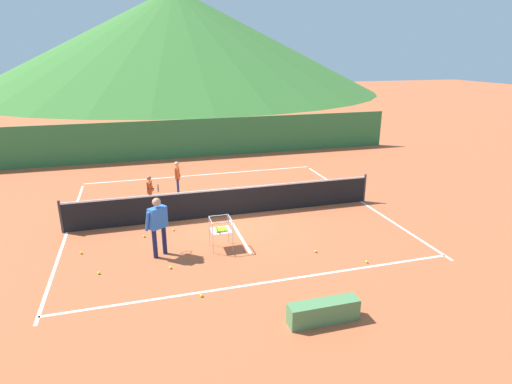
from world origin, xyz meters
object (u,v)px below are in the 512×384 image
instructor (158,221)px  student_1 (177,175)px  tennis_ball_2 (144,236)px  tennis_ball_5 (81,253)px  tennis_ball_6 (367,262)px  courtside_bench (323,312)px  tennis_ball_3 (173,230)px  ball_cart (221,229)px  tennis_ball_1 (315,251)px  student_0 (150,189)px  tennis_ball_7 (171,268)px  tennis_net (227,202)px  tennis_ball_0 (201,296)px  tennis_ball_4 (99,273)px

instructor → student_1: instructor is taller
tennis_ball_2 → tennis_ball_5: 1.83m
tennis_ball_6 → courtside_bench: bearing=-137.4°
tennis_ball_2 → tennis_ball_3: bearing=14.8°
ball_cart → tennis_ball_1: size_ratio=13.22×
tennis_ball_5 → student_0: bearing=56.8°
student_0 → tennis_ball_7: bearing=-87.1°
tennis_ball_6 → tennis_net: bearing=122.9°
tennis_ball_2 → courtside_bench: bearing=-57.2°
tennis_net → tennis_ball_5: 4.83m
instructor → ball_cart: (1.69, -0.02, -0.42)m
tennis_ball_3 → instructor: bearing=-107.6°
student_1 → tennis_ball_7: bearing=-98.0°
ball_cart → tennis_ball_5: 3.90m
student_0 → tennis_ball_0: bearing=-82.7°
tennis_ball_2 → courtside_bench: (3.42, -5.31, 0.20)m
ball_cart → tennis_ball_7: size_ratio=13.22×
student_1 → tennis_ball_4: student_1 is taller
tennis_ball_6 → ball_cart: bearing=151.2°
student_1 → tennis_ball_4: 6.40m
student_1 → tennis_ball_0: student_1 is taller
tennis_ball_1 → tennis_ball_6: bearing=-41.7°
tennis_ball_1 → tennis_ball_7: (-3.96, 0.18, 0.00)m
tennis_ball_0 → student_0: bearing=97.3°
tennis_ball_4 → tennis_ball_5: same height
tennis_ball_1 → tennis_ball_3: size_ratio=1.00×
student_1 → tennis_ball_4: bearing=-114.2°
tennis_ball_3 → tennis_ball_7: size_ratio=1.00×
tennis_ball_0 → courtside_bench: 2.79m
tennis_ball_2 → tennis_ball_5: size_ratio=1.00×
tennis_ball_2 → tennis_ball_4: bearing=-120.7°
instructor → tennis_ball_0: bearing=-72.4°
tennis_ball_1 → courtside_bench: (-1.13, -2.94, 0.20)m
instructor → student_1: size_ratio=1.28×
ball_cart → tennis_ball_6: 4.05m
courtside_bench → tennis_ball_4: bearing=143.9°
tennis_ball_2 → tennis_ball_7: (0.59, -2.18, 0.00)m
ball_cart → tennis_ball_1: 2.71m
tennis_ball_5 → courtside_bench: courtside_bench is taller
tennis_ball_1 → tennis_ball_2: same height
student_0 → tennis_ball_6: student_0 is taller
tennis_net → tennis_ball_3: bearing=-157.1°
tennis_ball_6 → tennis_ball_3: bearing=143.1°
tennis_ball_4 → courtside_bench: 5.68m
tennis_net → student_1: (-1.36, 2.79, 0.28)m
tennis_ball_3 → tennis_ball_6: (4.70, -3.54, 0.00)m
tennis_ball_1 → tennis_ball_4: bearing=176.0°
student_0 → student_1: bearing=51.0°
ball_cart → student_1: bearing=97.1°
tennis_ball_6 → courtside_bench: (-2.18, -2.01, 0.20)m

